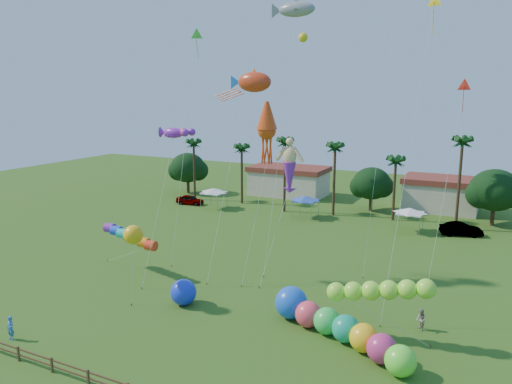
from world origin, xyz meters
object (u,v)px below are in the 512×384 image
at_px(car_a, 190,200).
at_px(car_b, 461,229).
at_px(spectator_b, 421,320).
at_px(blue_ball, 183,292).
at_px(spectator_a, 10,328).
at_px(caterpillar_inflatable, 335,325).

relative_size(car_a, car_b, 0.88).
relative_size(spectator_b, blue_ball, 0.77).
distance_m(car_a, spectator_b, 46.52).
height_order(car_b, spectator_b, spectator_b).
relative_size(car_b, spectator_b, 3.00).
distance_m(car_b, spectator_a, 48.81).
distance_m(car_a, caterpillar_inflatable, 45.09).
xyz_separation_m(car_b, spectator_b, (-0.47, -27.23, 0.01)).
height_order(car_b, blue_ball, blue_ball).
distance_m(spectator_b, caterpillar_inflatable, 6.55).
bearing_deg(caterpillar_inflatable, car_b, 104.62).
bearing_deg(blue_ball, car_b, 59.55).
xyz_separation_m(car_a, caterpillar_inflatable, (32.93, -30.81, 0.31)).
height_order(car_a, blue_ball, blue_ball).
distance_m(spectator_b, blue_ball, 18.33).
bearing_deg(car_a, blue_ball, -153.62).
bearing_deg(spectator_a, car_b, 63.41).
bearing_deg(blue_ball, spectator_b, 12.61).
bearing_deg(caterpillar_inflatable, car_a, 161.68).
xyz_separation_m(car_a, car_b, (38.53, 0.48, 0.07)).
xyz_separation_m(spectator_a, spectator_b, (25.24, 14.25, -0.05)).
xyz_separation_m(car_a, blue_ball, (20.18, -30.75, 0.33)).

